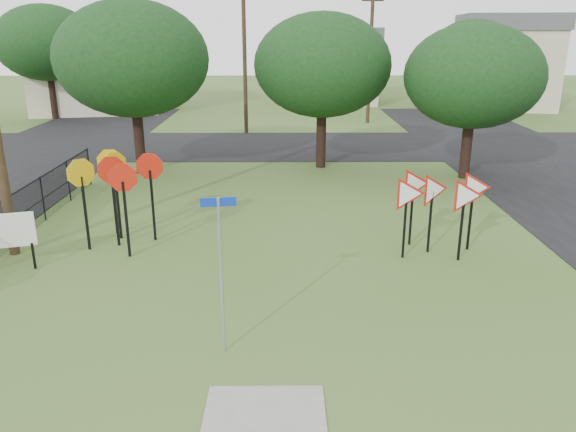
% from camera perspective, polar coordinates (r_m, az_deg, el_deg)
% --- Properties ---
extents(ground, '(140.00, 140.00, 0.00)m').
position_cam_1_polar(ground, '(11.90, -1.96, -11.95)').
color(ground, '#375720').
extents(street_far, '(60.00, 8.00, 0.02)m').
position_cam_1_polar(street_far, '(30.86, -0.99, 7.17)').
color(street_far, black).
rests_on(street_far, ground).
extents(curb_pad, '(2.00, 1.20, 0.02)m').
position_cam_1_polar(curb_pad, '(9.90, -2.34, -18.93)').
color(curb_pad, gray).
rests_on(curb_pad, ground).
extents(street_name_sign, '(0.65, 0.11, 3.15)m').
position_cam_1_polar(street_name_sign, '(10.61, -6.83, -5.15)').
color(street_name_sign, '#9C9EA4').
rests_on(street_name_sign, ground).
extents(stop_sign_cluster, '(2.46, 1.92, 2.68)m').
position_cam_1_polar(stop_sign_cluster, '(16.76, -17.07, 3.61)').
color(stop_sign_cluster, black).
rests_on(stop_sign_cluster, ground).
extents(yield_sign_cluster, '(3.01, 1.44, 2.35)m').
position_cam_1_polar(yield_sign_cluster, '(15.94, 14.97, 2.19)').
color(yield_sign_cluster, black).
rests_on(yield_sign_cluster, ground).
extents(info_board, '(1.20, 0.37, 1.54)m').
position_cam_1_polar(info_board, '(16.23, -26.39, -1.50)').
color(info_board, black).
rests_on(info_board, ground).
extents(far_pole_a, '(1.40, 0.24, 9.00)m').
position_cam_1_polar(far_pole_a, '(34.38, -4.43, 15.98)').
color(far_pole_a, '#392B1A').
rests_on(far_pole_a, ground).
extents(far_pole_b, '(1.40, 0.24, 8.50)m').
position_cam_1_polar(far_pole_b, '(38.72, 8.36, 15.74)').
color(far_pole_b, '#392B1A').
rests_on(far_pole_b, ground).
extents(far_pole_c, '(1.40, 0.24, 9.00)m').
position_cam_1_polar(far_pole_c, '(41.60, -15.35, 15.82)').
color(far_pole_c, '#392B1A').
rests_on(far_pole_c, ground).
extents(fence_run, '(0.05, 11.55, 1.50)m').
position_cam_1_polar(fence_run, '(19.05, -24.95, 0.70)').
color(fence_run, black).
rests_on(fence_run, ground).
extents(house_left, '(10.58, 8.88, 7.20)m').
position_cam_1_polar(house_left, '(46.59, -18.91, 14.53)').
color(house_left, beige).
rests_on(house_left, ground).
extents(house_mid, '(8.40, 8.40, 6.20)m').
position_cam_1_polar(house_mid, '(50.48, 3.93, 15.09)').
color(house_mid, beige).
rests_on(house_mid, ground).
extents(house_right, '(8.30, 8.30, 7.20)m').
position_cam_1_polar(house_right, '(49.58, 21.20, 14.47)').
color(house_right, beige).
rests_on(house_right, ground).
extents(tree_near_left, '(6.40, 6.40, 7.27)m').
position_cam_1_polar(tree_near_left, '(25.11, -15.53, 15.11)').
color(tree_near_left, black).
rests_on(tree_near_left, ground).
extents(tree_near_mid, '(6.00, 6.00, 6.80)m').
position_cam_1_polar(tree_near_mid, '(25.37, 3.52, 15.03)').
color(tree_near_mid, black).
rests_on(tree_near_mid, ground).
extents(tree_near_right, '(5.60, 5.60, 6.33)m').
position_cam_1_polar(tree_near_right, '(24.57, 18.33, 13.32)').
color(tree_near_right, black).
rests_on(tree_near_right, ground).
extents(tree_far_left, '(6.80, 6.80, 7.73)m').
position_cam_1_polar(tree_far_left, '(43.46, -23.38, 15.85)').
color(tree_far_left, black).
rests_on(tree_far_left, ground).
extents(tree_far_right, '(6.00, 6.00, 6.80)m').
position_cam_1_polar(tree_far_right, '(44.45, 18.23, 15.61)').
color(tree_far_right, black).
rests_on(tree_far_right, ground).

